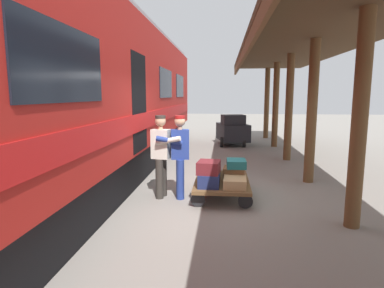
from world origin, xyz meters
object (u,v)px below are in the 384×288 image
suitcase_slate_roller (210,174)px  suitcase_teal_softside (236,163)px  train_car (70,97)px  porter_in_overalls (179,154)px  porter_by_door (162,153)px  suitcase_brown_leather (234,174)px  suitcase_tan_vintage (235,182)px  suitcase_black_hardshell (211,169)px  suitcase_navy_fabric (209,180)px  suitcase_maroon_trunk (209,167)px  suitcase_gray_aluminum (233,171)px  luggage_cart (222,183)px  baggage_tug (233,130)px

suitcase_slate_roller → suitcase_teal_softside: suitcase_teal_softside is taller
train_car → porter_in_overalls: (-2.34, 0.15, -1.14)m
suitcase_teal_softside → porter_by_door: size_ratio=0.28×
suitcase_brown_leather → suitcase_tan_vintage: size_ratio=0.78×
suitcase_teal_softside → suitcase_black_hardshell: bearing=-42.4°
suitcase_navy_fabric → suitcase_teal_softside: 0.75m
porter_in_overalls → suitcase_teal_softside: bearing=-172.4°
suitcase_slate_roller → suitcase_maroon_trunk: (0.01, 0.46, 0.25)m
suitcase_navy_fabric → suitcase_gray_aluminum: bearing=-117.6°
suitcase_maroon_trunk → suitcase_teal_softside: 0.71m
suitcase_navy_fabric → porter_in_overalls: 0.83m
train_car → suitcase_slate_roller: bearing=-179.7°
train_car → suitcase_brown_leather: bearing=-179.7°
suitcase_brown_leather → suitcase_tan_vintage: (0.00, 0.48, -0.05)m
suitcase_black_hardshell → suitcase_maroon_trunk: (0.01, 0.94, 0.24)m
train_car → porter_by_door: (-1.98, 0.15, -1.14)m
luggage_cart → porter_in_overalls: 1.09m
suitcase_gray_aluminum → suitcase_tan_vintage: suitcase_gray_aluminum is taller
luggage_cart → porter_by_door: bearing=7.8°
suitcase_black_hardshell → suitcase_maroon_trunk: size_ratio=1.29×
luggage_cart → baggage_tug: bearing=-93.3°
suitcase_black_hardshell → porter_by_door: 1.26m
suitcase_brown_leather → suitcase_navy_fabric: bearing=43.7°
suitcase_black_hardshell → suitcase_slate_roller: size_ratio=1.29×
suitcase_navy_fabric → porter_in_overalls: size_ratio=0.30×
suitcase_navy_fabric → suitcase_gray_aluminum: suitcase_navy_fabric is taller
suitcase_tan_vintage → suitcase_maroon_trunk: 0.58m
suitcase_teal_softside → baggage_tug: baggage_tug is taller
porter_by_door → baggage_tug: 7.44m
train_car → suitcase_maroon_trunk: 3.28m
luggage_cart → porter_in_overalls: (0.88, 0.17, 0.63)m
luggage_cart → suitcase_brown_leather: size_ratio=3.91×
porter_by_door → luggage_cart: bearing=-172.2°
suitcase_maroon_trunk → baggage_tug: size_ratio=0.25×
train_car → porter_by_door: train_car is taller
luggage_cart → suitcase_maroon_trunk: 0.68m
suitcase_navy_fabric → train_car: bearing=-8.9°
suitcase_black_hardshell → baggage_tug: size_ratio=0.33×
suitcase_teal_softside → luggage_cart: bearing=-2.7°
train_car → suitcase_slate_roller: (-2.96, -0.02, -1.59)m
suitcase_navy_fabric → suitcase_teal_softside: suitcase_teal_softside is taller
suitcase_navy_fabric → suitcase_tan_vintage: (-0.50, 0.00, -0.04)m
suitcase_maroon_trunk → porter_in_overalls: (0.62, -0.30, 0.20)m
suitcase_tan_vintage → baggage_tug: size_ratio=0.30×
suitcase_teal_softside → suitcase_tan_vintage: bearing=85.2°
suitcase_slate_roller → suitcase_teal_softside: (-0.54, 0.01, 0.24)m
porter_in_overalls → suitcase_maroon_trunk: bearing=154.6°
suitcase_gray_aluminum → suitcase_black_hardshell: bearing=-0.0°
suitcase_tan_vintage → suitcase_teal_softside: size_ratio=1.20×
suitcase_brown_leather → baggage_tug: size_ratio=0.23×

